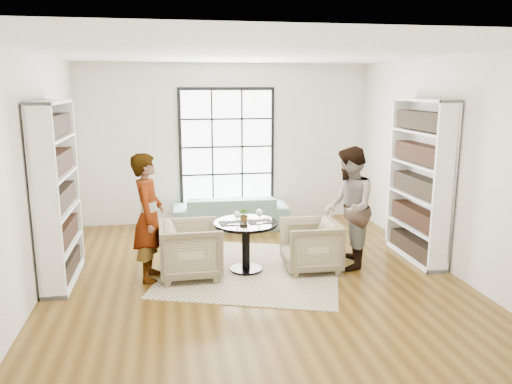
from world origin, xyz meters
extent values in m
plane|color=brown|center=(0.00, 0.00, 0.00)|extent=(6.00, 6.00, 0.00)
plane|color=silver|center=(0.00, 3.00, 1.50)|extent=(5.50, 0.00, 5.50)
plane|color=silver|center=(-2.75, 0.00, 1.50)|extent=(0.00, 6.00, 6.00)
plane|color=silver|center=(2.75, 0.00, 1.50)|extent=(0.00, 6.00, 6.00)
plane|color=silver|center=(0.00, -3.00, 1.50)|extent=(5.50, 0.00, 5.50)
plane|color=white|center=(0.00, 0.00, 3.00)|extent=(6.00, 6.00, 0.00)
cube|color=black|center=(0.00, 2.98, 1.45)|extent=(1.82, 0.06, 2.22)
cube|color=white|center=(0.00, 2.94, 1.45)|extent=(1.70, 0.02, 2.10)
cube|color=#C3B092|center=(0.02, 0.21, 0.01)|extent=(3.07, 3.07, 0.01)
cylinder|color=black|center=(-0.07, 0.20, 0.02)|extent=(0.46, 0.46, 0.04)
cylinder|color=black|center=(-0.07, 0.20, 0.35)|extent=(0.11, 0.11, 0.64)
cylinder|color=black|center=(-0.07, 0.20, 0.70)|extent=(0.90, 0.90, 0.04)
imported|color=gray|center=(-0.01, 2.45, 0.30)|extent=(2.12, 0.90, 0.61)
imported|color=#C1AF8A|center=(-0.85, 0.14, 0.38)|extent=(0.85, 0.83, 0.76)
imported|color=tan|center=(0.84, 0.10, 0.36)|extent=(0.81, 0.79, 0.71)
imported|color=gray|center=(-1.40, 0.14, 0.86)|extent=(0.48, 0.67, 1.73)
imported|color=gray|center=(1.39, 0.10, 0.88)|extent=(0.88, 1.00, 1.75)
cube|color=#272522|center=(-0.28, 0.18, 0.72)|extent=(0.36, 0.28, 0.01)
cube|color=#272522|center=(0.12, 0.19, 0.72)|extent=(0.36, 0.28, 0.01)
cylinder|color=silver|center=(-0.21, 0.07, 0.72)|extent=(0.07, 0.07, 0.01)
cylinder|color=silver|center=(-0.21, 0.07, 0.78)|extent=(0.01, 0.01, 0.11)
sphere|color=maroon|center=(-0.21, 0.07, 0.86)|extent=(0.08, 0.08, 0.08)
ellipsoid|color=white|center=(-0.21, 0.07, 0.86)|extent=(0.09, 0.09, 0.10)
cylinder|color=silver|center=(0.10, 0.09, 0.72)|extent=(0.08, 0.08, 0.01)
cylinder|color=silver|center=(0.10, 0.09, 0.78)|extent=(0.01, 0.01, 0.12)
sphere|color=maroon|center=(0.10, 0.09, 0.87)|extent=(0.09, 0.09, 0.09)
ellipsoid|color=white|center=(0.10, 0.09, 0.87)|extent=(0.10, 0.10, 0.10)
imported|color=gray|center=(-0.09, 0.24, 0.82)|extent=(0.21, 0.19, 0.20)
camera|label=1|loc=(-1.11, -6.44, 2.58)|focal=35.00mm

